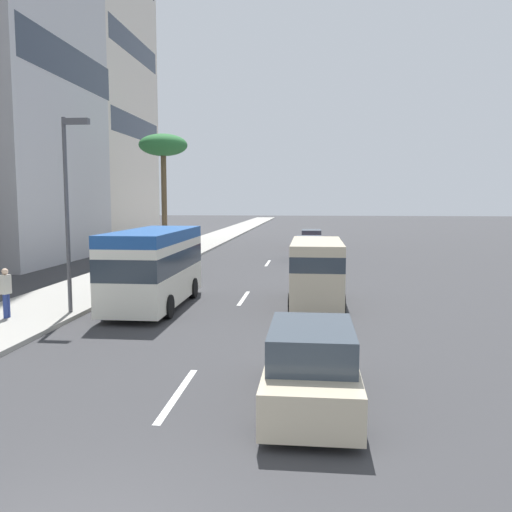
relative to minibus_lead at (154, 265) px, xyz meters
name	(u,v)px	position (x,y,z in m)	size (l,w,h in m)	color
ground_plane	(271,259)	(17.16, -3.20, -1.63)	(198.00, 198.00, 0.00)	#38383A
sidewalk_right	(169,256)	(17.16, 4.10, -1.56)	(162.00, 3.99, 0.15)	#9E9B93
lane_stripe_near	(178,394)	(-9.06, -3.20, -1.63)	(3.20, 0.16, 0.01)	silver
lane_stripe_mid	(244,298)	(2.08, -3.20, -1.63)	(3.20, 0.16, 0.01)	silver
lane_stripe_far	(268,263)	(14.45, -3.20, -1.63)	(3.20, 0.16, 0.01)	silver
minibus_lead	(154,265)	(0.00, 0.00, 0.00)	(6.80, 2.37, 2.98)	silver
van_second	(317,268)	(1.02, -6.23, -0.19)	(5.22, 2.07, 2.53)	beige
car_third	(311,239)	(26.21, -6.01, -0.90)	(4.74, 1.86, 1.54)	#A51E1E
car_fourth	(309,249)	(16.54, -5.85, -0.86)	(4.32, 1.94, 1.64)	#1E478C
car_fifth	(311,367)	(-9.32, -6.04, -0.85)	(4.58, 1.86, 1.67)	beige
pedestrian_near_lamp	(6,291)	(-3.06, 4.24, -0.55)	(0.37, 0.30, 1.69)	navy
pedestrian_mid_block	(100,269)	(3.14, 3.46, -0.63)	(0.36, 0.39, 1.57)	beige
pedestrian_by_tree	(131,258)	(7.71, 3.63, -0.62)	(0.39, 0.38, 1.59)	red
palm_tree	(163,148)	(18.45, 4.75, 6.19)	(3.50, 3.50, 8.70)	brown
street_lamp	(69,193)	(-1.96, 2.39, 2.71)	(0.24, 0.97, 6.80)	#4C4C51
office_tower_far	(59,27)	(28.06, 16.86, 18.03)	(13.69, 13.98, 39.32)	silver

